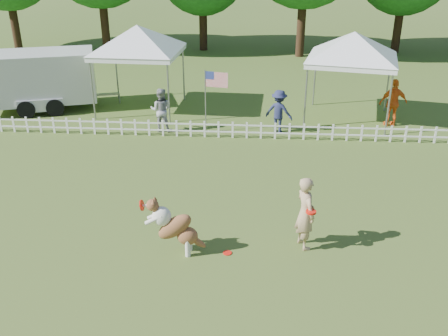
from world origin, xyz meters
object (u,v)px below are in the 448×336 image
at_px(canopy_tent_right, 350,78).
at_px(handler, 305,213).
at_px(flag_pole, 205,102).
at_px(spectator_c, 393,103).
at_px(cargo_trailer, 40,80).
at_px(spectator_b, 279,111).
at_px(spectator_a, 161,110).
at_px(dog, 176,227).
at_px(canopy_tent_left, 140,69).
at_px(frisbee_on_turf, 227,253).

bearing_deg(canopy_tent_right, handler, -92.39).
distance_m(flag_pole, spectator_c, 7.01).
height_order(canopy_tent_right, spectator_c, canopy_tent_right).
distance_m(cargo_trailer, spectator_b, 9.90).
bearing_deg(spectator_a, dog, 103.83).
distance_m(canopy_tent_left, spectator_a, 2.96).
height_order(spectator_a, spectator_c, spectator_c).
height_order(dog, spectator_b, spectator_b).
height_order(cargo_trailer, spectator_a, cargo_trailer).
bearing_deg(frisbee_on_turf, spectator_c, 57.95).
xyz_separation_m(dog, spectator_b, (2.47, 7.98, 0.12)).
bearing_deg(handler, dog, 76.99).
bearing_deg(dog, spectator_c, 55.68).
relative_size(dog, spectator_b, 0.85).
bearing_deg(spectator_b, frisbee_on_turf, 100.73).
xyz_separation_m(handler, spectator_b, (-0.38, 7.52, -0.09)).
xyz_separation_m(dog, frisbee_on_turf, (1.14, 0.04, -0.65)).
bearing_deg(handler, spectator_c, -46.76).
relative_size(cargo_trailer, flag_pole, 2.36).
relative_size(dog, canopy_tent_left, 0.40).
height_order(canopy_tent_left, spectator_b, canopy_tent_left).
bearing_deg(spectator_c, canopy_tent_left, -15.25).
bearing_deg(cargo_trailer, dog, -72.20).
distance_m(handler, spectator_a, 8.66).
relative_size(cargo_trailer, spectator_c, 3.05).
bearing_deg(handler, cargo_trailer, 24.12).
bearing_deg(flag_pole, canopy_tent_left, 150.57).
distance_m(canopy_tent_right, spectator_b, 3.29).
height_order(cargo_trailer, flag_pole, cargo_trailer).
distance_m(dog, spectator_b, 8.36).
bearing_deg(canopy_tent_left, canopy_tent_right, -1.84).
height_order(dog, frisbee_on_turf, dog).
height_order(handler, cargo_trailer, cargo_trailer).
bearing_deg(spectator_a, frisbee_on_turf, 111.63).
height_order(canopy_tent_left, cargo_trailer, canopy_tent_left).
distance_m(dog, canopy_tent_right, 11.00).
bearing_deg(handler, canopy_tent_right, -36.44).
distance_m(spectator_b, spectator_c, 4.38).
distance_m(dog, frisbee_on_turf, 1.32).
bearing_deg(handler, frisbee_on_turf, 81.70).
height_order(frisbee_on_turf, spectator_b, spectator_b).
bearing_deg(flag_pole, cargo_trailer, 173.36).
xyz_separation_m(handler, spectator_c, (3.88, 8.51, 0.02)).
relative_size(canopy_tent_right, spectator_b, 2.11).
height_order(canopy_tent_right, cargo_trailer, canopy_tent_right).
distance_m(handler, spectator_c, 9.35).
relative_size(handler, spectator_a, 1.08).
relative_size(dog, spectator_c, 0.74).
bearing_deg(cargo_trailer, spectator_b, -29.87).
bearing_deg(canopy_tent_left, flag_pole, -38.38).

